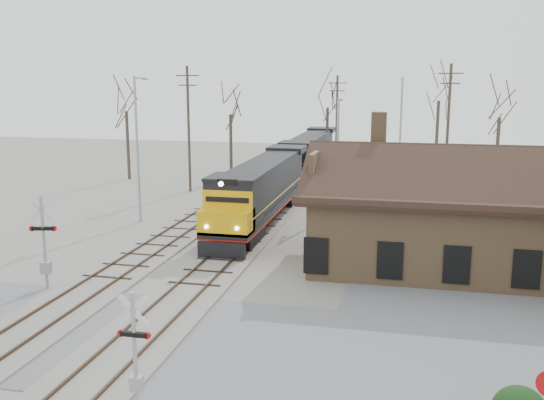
{
  "coord_description": "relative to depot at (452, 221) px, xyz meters",
  "views": [
    {
      "loc": [
        9.65,
        -19.77,
        9.66
      ],
      "look_at": [
        3.1,
        9.0,
        3.73
      ],
      "focal_mm": 40.0,
      "sensor_mm": 36.0,
      "label": 1
    }
  ],
  "objects": [
    {
      "name": "tree_b",
      "position": [
        -19.23,
        24.44,
        4.9
      ],
      "size": [
        4.19,
        4.19,
        10.27
      ],
      "color": "#382D23",
      "rests_on": "ground"
    },
    {
      "name": "crossbuck_far",
      "position": [
        -18.61,
        -7.78,
        -0.34
      ],
      "size": [
        1.25,
        0.39,
        4.45
      ],
      "rotation": [
        0.0,
        0.0,
        3.39
      ],
      "color": "#A5A8AD",
      "rests_on": "ground"
    },
    {
      "name": "locomotive_lead",
      "position": [
        -11.99,
        7.33,
        -0.16
      ],
      "size": [
        2.87,
        19.25,
        4.27
      ],
      "color": "black",
      "rests_on": "ground"
    },
    {
      "name": "tree_c",
      "position": [
        -11.03,
        33.14,
        5.28
      ],
      "size": [
        4.41,
        4.41,
        10.8
      ],
      "color": "#382D23",
      "rests_on": "ground"
    },
    {
      "name": "streetlight_b",
      "position": [
        -7.36,
        11.67,
        2.28
      ],
      "size": [
        0.25,
        2.04,
        8.31
      ],
      "color": "#A5A8AD",
      "rests_on": "ground"
    },
    {
      "name": "utility_pole_c",
      "position": [
        0.7,
        20.47,
        3.26
      ],
      "size": [
        2.0,
        0.24,
        10.87
      ],
      "color": "#382D23",
      "rests_on": "ground"
    },
    {
      "name": "utility_pole_a",
      "position": [
        -20.85,
        17.36,
        3.17
      ],
      "size": [
        2.0,
        0.24,
        10.7
      ],
      "color": "#382D23",
      "rests_on": "ground"
    },
    {
      "name": "track_main",
      "position": [
        -11.99,
        3.0,
        -2.34
      ],
      "size": [
        3.4,
        90.0,
        0.24
      ],
      "color": "gray",
      "rests_on": "ground"
    },
    {
      "name": "track_siding",
      "position": [
        -16.49,
        3.0,
        -2.34
      ],
      "size": [
        3.4,
        90.0,
        0.24
      ],
      "color": "gray",
      "rests_on": "ground"
    },
    {
      "name": "tree_a",
      "position": [
        -28.95,
        22.18,
        5.26
      ],
      "size": [
        4.4,
        4.4,
        10.77
      ],
      "color": "#382D23",
      "rests_on": "ground"
    },
    {
      "name": "crossbuck_near",
      "position": [
        -9.9,
        -16.62,
        -0.67
      ],
      "size": [
        1.04,
        0.27,
        3.65
      ],
      "rotation": [
        0.0,
        0.0,
        0.01
      ],
      "color": "#A5A8AD",
      "rests_on": "ground"
    },
    {
      "name": "depot",
      "position": [
        0.0,
        0.0,
        0.0
      ],
      "size": [
        15.2,
        9.31,
        7.9
      ],
      "color": "#8F6D4A",
      "rests_on": "ground"
    },
    {
      "name": "streetlight_a",
      "position": [
        -20.13,
        5.78,
        3.04
      ],
      "size": [
        0.25,
        2.04,
        9.8
      ],
      "color": "#A5A8AD",
      "rests_on": "ground"
    },
    {
      "name": "ground",
      "position": [
        -11.99,
        -12.0,
        -2.41
      ],
      "size": [
        140.0,
        140.0,
        0.0
      ],
      "primitive_type": "plane",
      "color": "gray",
      "rests_on": "ground"
    },
    {
      "name": "locomotive_trailing",
      "position": [
        -11.99,
        26.86,
        -0.16
      ],
      "size": [
        2.87,
        19.25,
        4.04
      ],
      "color": "black",
      "rests_on": "ground"
    },
    {
      "name": "streetlight_c",
      "position": [
        -3.16,
        22.38,
        3.03
      ],
      "size": [
        0.25,
        2.04,
        9.79
      ],
      "color": "#A5A8AD",
      "rests_on": "ground"
    },
    {
      "name": "utility_pole_b",
      "position": [
        -9.91,
        32.12,
        2.81
      ],
      "size": [
        2.0,
        0.24,
        9.99
      ],
      "color": "#382D23",
      "rests_on": "ground"
    },
    {
      "name": "tree_d",
      "position": [
        0.35,
        32.18,
        6.28
      ],
      "size": [
        4.98,
        4.98,
        12.19
      ],
      "color": "#382D23",
      "rests_on": "ground"
    },
    {
      "name": "tree_e",
      "position": [
        5.3,
        25.04,
        4.91
      ],
      "size": [
        4.2,
        4.2,
        10.29
      ],
      "color": "#382D23",
      "rests_on": "ground"
    },
    {
      "name": "road",
      "position": [
        -11.99,
        -12.0,
        -2.39
      ],
      "size": [
        60.0,
        9.0,
        0.03
      ],
      "primitive_type": "cube",
      "color": "slate",
      "rests_on": "ground"
    }
  ]
}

